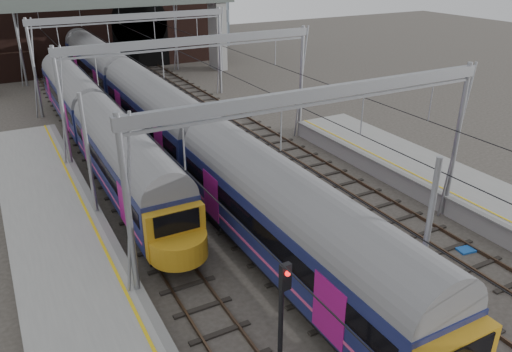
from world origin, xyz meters
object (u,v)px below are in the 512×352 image
train_main (124,87)px  train_second (95,123)px  signal_near_left (282,311)px  signal_near_centre (439,310)px

train_main → train_second: size_ratio=2.22×
train_second → train_main: bearing=62.8°
train_second → signal_near_left: size_ratio=6.49×
train_second → signal_near_left: signal_near_left is taller
signal_near_left → signal_near_centre: 4.78m
train_main → signal_near_centre: size_ratio=15.51×
signal_near_centre → train_second: bearing=114.5°
train_main → signal_near_centre: bearing=-88.2°
signal_near_left → train_second: bearing=87.3°
train_main → train_second: (-4.00, -7.79, -0.18)m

